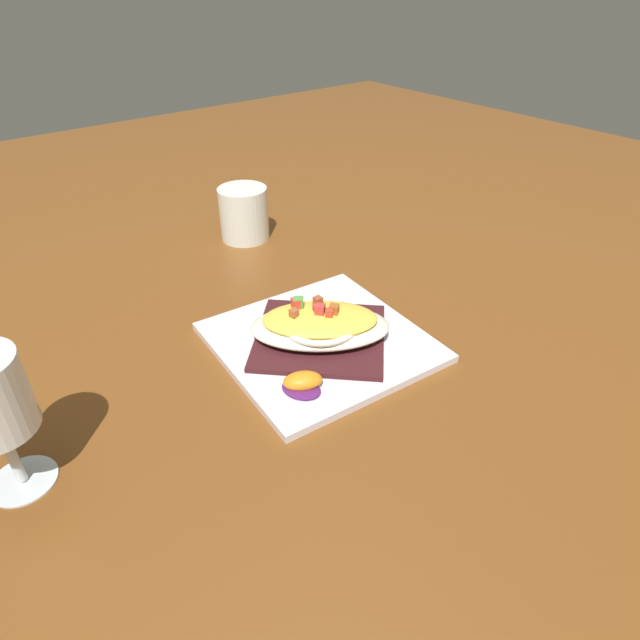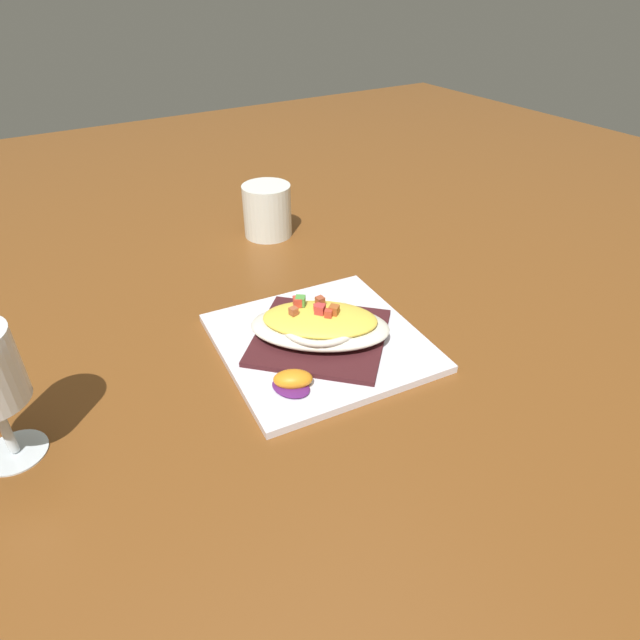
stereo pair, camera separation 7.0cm
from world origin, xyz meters
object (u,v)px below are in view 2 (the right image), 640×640
(square_plate, at_px, (320,342))
(orange_garnish, at_px, (292,381))
(gratin_dish, at_px, (320,324))
(coffee_mug, at_px, (268,213))

(square_plate, bearing_deg, orange_garnish, 129.57)
(gratin_dish, distance_m, orange_garnish, 0.10)
(coffee_mug, bearing_deg, orange_garnish, 156.33)
(gratin_dish, distance_m, coffee_mug, 0.36)
(square_plate, distance_m, gratin_dish, 0.03)
(gratin_dish, xyz_separation_m, orange_garnish, (-0.06, 0.08, -0.02))
(square_plate, relative_size, gratin_dish, 1.23)
(gratin_dish, xyz_separation_m, coffee_mug, (0.34, -0.10, 0.01))
(square_plate, height_order, orange_garnish, orange_garnish)
(gratin_dish, height_order, orange_garnish, gratin_dish)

